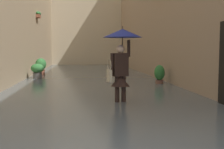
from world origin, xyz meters
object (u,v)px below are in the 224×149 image
Objects in this scene: potted_plant_near_right at (37,71)px; potted_plant_mid_right at (41,66)px; potted_plant_near_left at (159,75)px; person_wading at (121,51)px.

potted_plant_mid_right is at bearing -86.66° from potted_plant_near_right.
potted_plant_mid_right reaches higher than potted_plant_near_left.
potted_plant_mid_right is 1.17× the size of potted_plant_near_left.
potted_plant_near_left is 5.91m from potted_plant_near_right.
potted_plant_mid_right is 2.18m from potted_plant_near_right.
person_wading reaches higher than potted_plant_near_right.
person_wading is 7.56m from potted_plant_near_right.
potted_plant_mid_right is 1.23× the size of potted_plant_near_right.
person_wading reaches higher than potted_plant_mid_right.
potted_plant_mid_right is (3.26, -8.99, -0.89)m from person_wading.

